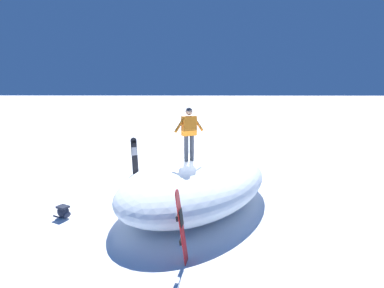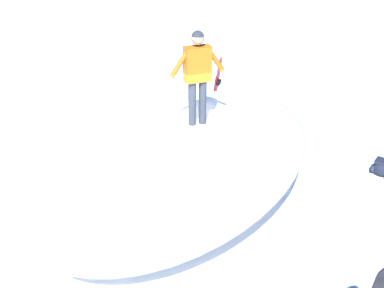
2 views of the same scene
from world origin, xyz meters
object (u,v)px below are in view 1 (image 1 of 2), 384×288
object	(u,v)px
snowboarder_standing	(189,129)
backpack_near	(63,212)
snowboard_primary_upright	(181,225)
backpack_far	(221,166)
snowboard_secondary_upright	(134,155)

from	to	relation	value
snowboarder_standing	backpack_near	world-z (taller)	snowboarder_standing
snowboard_primary_upright	backpack_far	xyz separation A→B (m)	(-1.46, -7.53, -0.68)
snowboard_primary_upright	backpack_near	world-z (taller)	snowboard_primary_upright
snowboarder_standing	backpack_near	size ratio (longest dim) A/B	2.76
snowboard_primary_upright	backpack_near	xyz separation A→B (m)	(3.67, -2.22, -0.69)
snowboard_secondary_upright	backpack_far	distance (m)	4.05
snowboard_primary_upright	snowboard_secondary_upright	world-z (taller)	snowboard_primary_upright
snowboard_secondary_upright	backpack_far	xyz separation A→B (m)	(-3.95, -0.64, -0.65)
snowboard_secondary_upright	snowboarder_standing	bearing A→B (deg)	125.75
backpack_near	snowboard_primary_upright	bearing A→B (deg)	148.82
snowboarder_standing	backpack_far	size ratio (longest dim) A/B	3.17
backpack_far	backpack_near	bearing A→B (deg)	46.06
backpack_near	backpack_far	bearing A→B (deg)	-133.94
snowboard_primary_upright	backpack_far	size ratio (longest dim) A/B	3.13
snowboard_secondary_upright	backpack_near	size ratio (longest dim) A/B	2.62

